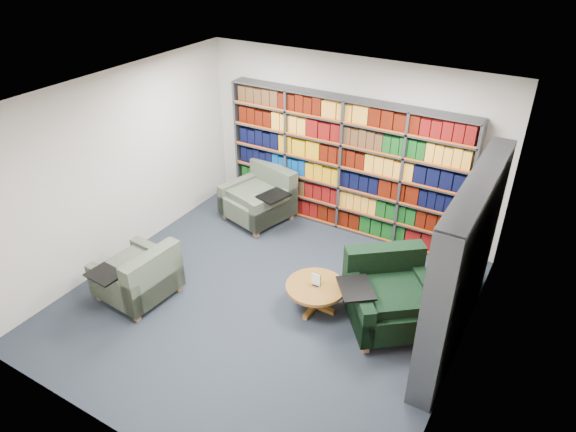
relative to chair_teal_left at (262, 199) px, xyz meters
The scene contains 7 objects.
room_shell 2.51m from the chair_teal_left, 55.99° to the right, with size 5.02×5.02×2.82m.
bookshelf_back 1.54m from the chair_teal_left, 19.46° to the left, with size 4.00×0.28×2.20m.
bookshelf_right 3.91m from the chair_teal_left, 19.64° to the right, with size 0.28×2.50×2.20m.
chair_teal_left is the anchor object (origin of this frame).
chair_green_right 3.14m from the chair_teal_left, 26.33° to the right, with size 1.44×1.44×0.94m.
chair_teal_front 2.68m from the chair_teal_left, 94.78° to the right, with size 0.96×1.09×0.82m.
coffee_table 2.54m from the chair_teal_left, 41.01° to the right, with size 0.79×0.79×0.56m.
Camera 1 is at (3.01, -4.55, 4.58)m, focal length 32.00 mm.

